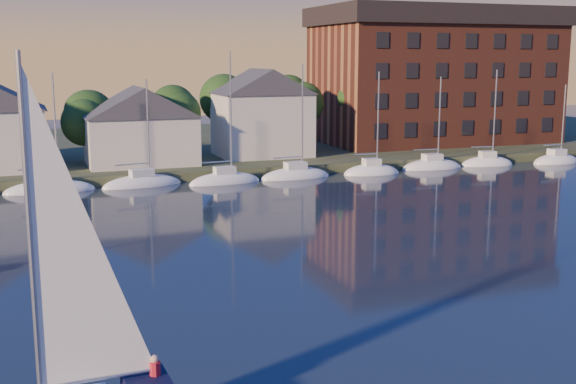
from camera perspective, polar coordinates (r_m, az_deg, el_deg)
shoreline_land at (r=96.20m, az=-9.59°, el=3.26°), size 160.00×50.00×2.00m
wooden_dock at (r=73.94m, az=-6.26°, el=1.16°), size 120.00×3.00×1.00m
clubhouse_centre at (r=77.00m, az=-11.60°, el=5.23°), size 11.55×8.40×8.08m
clubhouse_east at (r=82.11m, az=-2.08°, el=6.37°), size 10.50×8.40×9.80m
condo_block at (r=98.34m, az=11.52°, el=9.08°), size 31.00×17.00×17.40m
tree_line at (r=84.25m, az=-6.85°, el=7.21°), size 93.40×5.40×8.90m
moored_fleet at (r=71.06m, az=-5.67°, el=0.87°), size 87.50×2.40×12.05m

